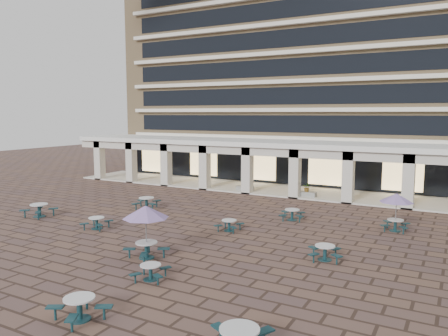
% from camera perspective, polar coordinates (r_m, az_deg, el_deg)
% --- Properties ---
extents(ground, '(120.00, 120.00, 0.00)m').
position_cam_1_polar(ground, '(25.75, -4.72, -8.14)').
color(ground, brown).
rests_on(ground, ground).
extents(apartment_building, '(40.00, 15.50, 25.20)m').
position_cam_1_polar(apartment_building, '(48.53, 12.37, 13.88)').
color(apartment_building, tan).
rests_on(apartment_building, ground).
extents(retail_arcade, '(42.00, 6.60, 4.40)m').
position_cam_1_polar(retail_arcade, '(38.26, 7.49, 1.42)').
color(retail_arcade, white).
rests_on(retail_arcade, ground).
extents(picnic_table_0, '(1.78, 1.78, 0.69)m').
position_cam_1_polar(picnic_table_0, '(26.98, -16.31, -6.78)').
color(picnic_table_0, '#153B40').
rests_on(picnic_table_0, ground).
extents(picnic_table_2, '(2.02, 2.02, 0.78)m').
position_cam_1_polar(picnic_table_2, '(15.80, -18.36, -16.78)').
color(picnic_table_2, '#153B40').
rests_on(picnic_table_2, ground).
extents(picnic_table_6, '(2.17, 2.17, 2.50)m').
position_cam_1_polar(picnic_table_6, '(20.74, -10.19, -5.93)').
color(picnic_table_6, '#153B40').
rests_on(picnic_table_6, ground).
extents(picnic_table_7, '(1.72, 1.72, 0.65)m').
position_cam_1_polar(picnic_table_7, '(18.56, -9.57, -13.08)').
color(picnic_table_7, '#153B40').
rests_on(picnic_table_7, ground).
extents(picnic_table_8, '(1.95, 1.95, 0.85)m').
position_cam_1_polar(picnic_table_8, '(31.34, -23.00, -4.97)').
color(picnic_table_8, '#153B40').
rests_on(picnic_table_8, ground).
extents(picnic_table_9, '(1.51, 1.51, 0.65)m').
position_cam_1_polar(picnic_table_9, '(25.48, 0.68, -7.37)').
color(picnic_table_9, '#153B40').
rests_on(picnic_table_9, ground).
extents(picnic_table_10, '(1.85, 1.85, 0.70)m').
position_cam_1_polar(picnic_table_10, '(21.14, 13.05, -10.55)').
color(picnic_table_10, '#153B40').
rests_on(picnic_table_10, ground).
extents(picnic_table_11, '(1.91, 1.91, 2.20)m').
position_cam_1_polar(picnic_table_11, '(27.01, 21.61, -3.83)').
color(picnic_table_11, '#153B40').
rests_on(picnic_table_11, ground).
extents(picnic_table_12, '(2.21, 2.21, 0.81)m').
position_cam_1_polar(picnic_table_12, '(31.78, -10.09, -4.38)').
color(picnic_table_12, '#153B40').
rests_on(picnic_table_12, ground).
extents(picnic_table_13, '(1.82, 1.82, 0.71)m').
position_cam_1_polar(picnic_table_13, '(28.30, 8.89, -5.91)').
color(picnic_table_13, '#153B40').
rests_on(picnic_table_13, ground).
extents(planter_left, '(1.50, 0.73, 1.35)m').
position_cam_1_polar(planter_left, '(37.86, 2.77, -2.28)').
color(planter_left, '#979691').
rests_on(planter_left, ground).
extents(planter_right, '(1.50, 0.76, 1.22)m').
position_cam_1_polar(planter_right, '(35.85, 10.77, -3.10)').
color(planter_right, '#979691').
rests_on(planter_right, ground).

